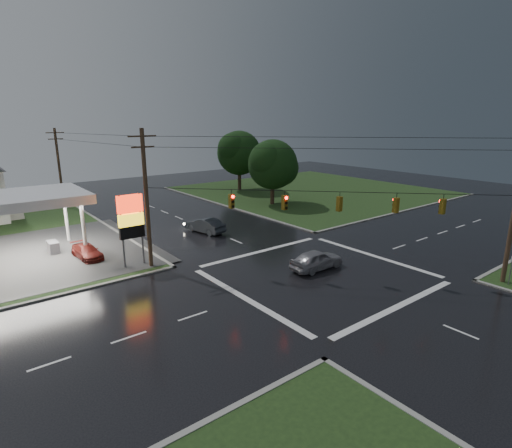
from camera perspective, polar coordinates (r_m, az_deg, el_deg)
ground at (r=31.53m, az=8.83°, el=-7.09°), size 120.00×120.00×0.00m
grass_ne at (r=67.06m, az=7.97°, el=4.71°), size 36.00×36.00×0.08m
pylon_sign at (r=33.16m, az=-17.44°, el=0.78°), size 2.00×0.35×6.00m
utility_pole_nw at (r=32.24m, az=-15.38°, el=3.66°), size 2.20×0.32×11.00m
utility_pole_n at (r=59.37m, az=-26.30°, el=7.32°), size 2.20×0.32×10.50m
traffic_signals at (r=29.74m, az=9.37°, el=4.58°), size 26.87×26.87×1.47m
tree_ne_near at (r=55.32m, az=2.51°, el=8.48°), size 7.99×6.80×8.98m
tree_ne_far at (r=66.51m, az=-2.30°, el=10.09°), size 8.46×7.20×9.80m
car_north at (r=42.42m, az=-7.32°, el=-0.17°), size 2.67×4.97×1.56m
car_crossing at (r=32.29m, az=8.63°, el=-5.04°), size 4.68×1.97×1.58m
car_pump at (r=37.33m, az=-23.00°, el=-3.66°), size 1.99×4.21×1.19m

